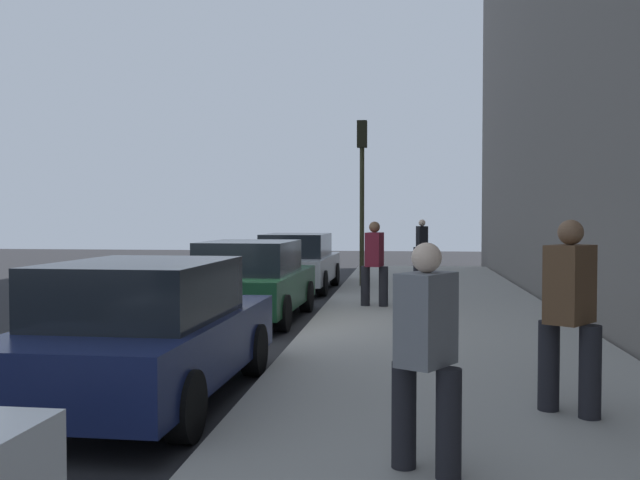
# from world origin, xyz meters

# --- Properties ---
(ground_plane) EXTENTS (56.00, 56.00, 0.00)m
(ground_plane) POSITION_xyz_m (0.00, 0.00, 0.00)
(ground_plane) COLOR black
(sidewalk) EXTENTS (28.00, 4.60, 0.15)m
(sidewalk) POSITION_xyz_m (0.00, -3.30, 0.07)
(sidewalk) COLOR gray
(sidewalk) RESTS_ON ground
(lane_stripe_centre) EXTENTS (28.00, 0.14, 0.01)m
(lane_stripe_centre) POSITION_xyz_m (0.00, 3.20, 0.00)
(lane_stripe_centre) COLOR gold
(lane_stripe_centre) RESTS_ON ground
(parked_car_navy) EXTENTS (4.30, 1.97, 1.51)m
(parked_car_navy) POSITION_xyz_m (-4.96, 0.09, 0.76)
(parked_car_navy) COLOR black
(parked_car_navy) RESTS_ON ground
(parked_car_green) EXTENTS (4.17, 1.98, 1.51)m
(parked_car_green) POSITION_xyz_m (0.98, 0.24, 0.76)
(parked_car_green) COLOR black
(parked_car_green) RESTS_ON ground
(parked_car_silver) EXTENTS (4.45, 1.95, 1.51)m
(parked_car_silver) POSITION_xyz_m (6.51, 0.19, 0.76)
(parked_car_silver) COLOR black
(parked_car_silver) RESTS_ON ground
(pedestrian_brown_coat) EXTENTS (0.57, 0.54, 1.80)m
(pedestrian_brown_coat) POSITION_xyz_m (-5.47, -4.14, 1.11)
(pedestrian_brown_coat) COLOR black
(pedestrian_brown_coat) RESTS_ON sidewalk
(pedestrian_black_coat) EXTENTS (0.52, 0.56, 1.72)m
(pedestrian_black_coat) POSITION_xyz_m (11.39, -3.23, 1.07)
(pedestrian_black_coat) COLOR black
(pedestrian_black_coat) RESTS_ON sidewalk
(pedestrian_grey_coat) EXTENTS (0.53, 0.49, 1.65)m
(pedestrian_grey_coat) POSITION_xyz_m (-7.14, -2.78, 1.03)
(pedestrian_grey_coat) COLOR black
(pedestrian_grey_coat) RESTS_ON sidewalk
(pedestrian_burgundy_coat) EXTENTS (0.51, 0.56, 1.72)m
(pedestrian_burgundy_coat) POSITION_xyz_m (2.24, -2.03, 1.07)
(pedestrian_burgundy_coat) COLOR black
(pedestrian_burgundy_coat) RESTS_ON sidewalk
(traffic_light_pole) EXTENTS (0.35, 0.26, 4.32)m
(traffic_light_pole) POSITION_xyz_m (6.44, -1.54, 3.08)
(traffic_light_pole) COLOR #2D2D19
(traffic_light_pole) RESTS_ON sidewalk
(rolling_suitcase) EXTENTS (0.34, 0.22, 0.85)m
(rolling_suitcase) POSITION_xyz_m (11.02, -3.39, 0.40)
(rolling_suitcase) COLOR black
(rolling_suitcase) RESTS_ON sidewalk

